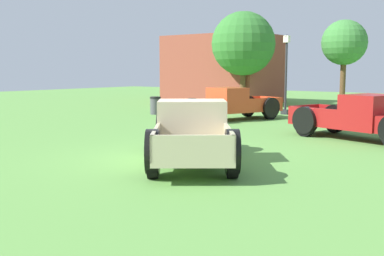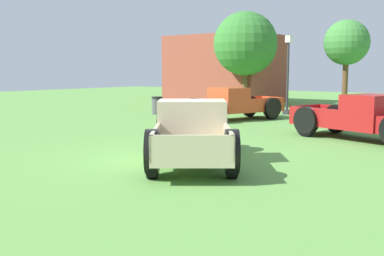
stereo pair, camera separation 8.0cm
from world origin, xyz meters
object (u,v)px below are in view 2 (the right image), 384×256
trash_can (157,105)px  oak_tree_east (245,44)px  lamp_post_near (288,73)px  oak_tree_west (347,43)px  pickup_truck_foreground (192,132)px  pickup_truck_behind_right (228,105)px  pickup_truck_behind_left (372,119)px

trash_can → oak_tree_east: oak_tree_east is taller
lamp_post_near → oak_tree_west: oak_tree_west is taller
pickup_truck_foreground → oak_tree_east: bearing=116.2°
oak_tree_east → oak_tree_west: size_ratio=1.09×
oak_tree_east → oak_tree_west: (5.10, 4.26, 0.07)m
oak_tree_east → oak_tree_west: 6.64m
pickup_truck_behind_right → lamp_post_near: size_ratio=1.26×
pickup_truck_behind_left → lamp_post_near: (-6.45, 7.14, 1.48)m
pickup_truck_foreground → trash_can: (-9.22, 9.15, -0.28)m
pickup_truck_behind_left → trash_can: bearing=166.1°
pickup_truck_behind_left → lamp_post_near: lamp_post_near is taller
pickup_truck_foreground → trash_can: pickup_truck_foreground is taller
oak_tree_west → trash_can: bearing=-117.5°
pickup_truck_behind_left → oak_tree_east: 15.59m
pickup_truck_foreground → lamp_post_near: (-3.60, 13.30, 1.47)m
pickup_truck_behind_right → oak_tree_east: bearing=115.2°
trash_can → oak_tree_west: 13.74m
pickup_truck_foreground → pickup_truck_behind_right: 9.92m
pickup_truck_behind_right → oak_tree_east: (-3.67, 7.82, 3.31)m
pickup_truck_behind_left → trash_can: (-12.08, 2.99, -0.26)m
lamp_post_near → oak_tree_east: bearing=144.0°
lamp_post_near → trash_can: 7.20m
trash_can → pickup_truck_foreground: bearing=-44.8°
pickup_truck_behind_left → oak_tree_west: bearing=112.0°
pickup_truck_behind_left → pickup_truck_behind_right: pickup_truck_behind_left is taller
oak_tree_east → trash_can: bearing=-97.7°
pickup_truck_behind_left → oak_tree_west: 16.26m
pickup_truck_foreground → pickup_truck_behind_right: pickup_truck_foreground is taller
pickup_truck_foreground → pickup_truck_behind_left: size_ratio=0.97×
pickup_truck_behind_left → oak_tree_east: size_ratio=0.88×
oak_tree_east → pickup_truck_behind_right: bearing=-64.8°
pickup_truck_foreground → trash_can: 12.99m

